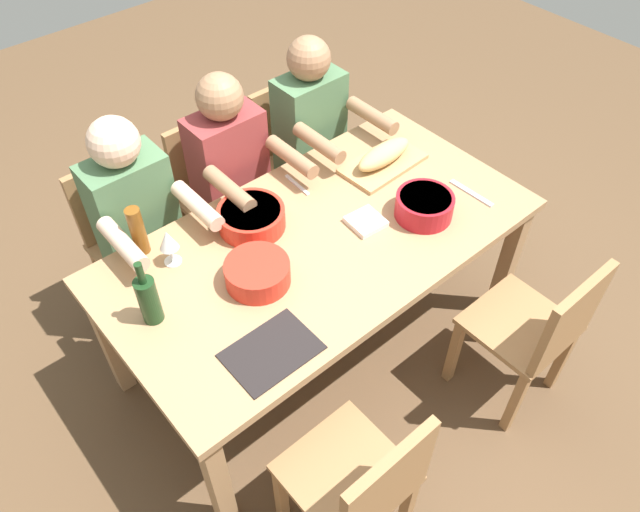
{
  "coord_description": "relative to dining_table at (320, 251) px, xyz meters",
  "views": [
    {
      "loc": [
        1.18,
        1.37,
        2.53
      ],
      "look_at": [
        0.0,
        0.0,
        0.63
      ],
      "focal_mm": 34.48,
      "sensor_mm": 36.0,
      "label": 1
    }
  ],
  "objects": [
    {
      "name": "ground_plane",
      "position": [
        0.0,
        0.0,
        -0.66
      ],
      "size": [
        8.0,
        8.0,
        0.0
      ],
      "primitive_type": "plane",
      "color": "brown"
    },
    {
      "name": "dining_table",
      "position": [
        0.0,
        0.0,
        0.0
      ],
      "size": [
        1.82,
        0.96,
        0.74
      ],
      "color": "#A87F56",
      "rests_on": "ground_plane"
    },
    {
      "name": "chair_near_left",
      "position": [
        -0.5,
        -0.8,
        -0.18
      ],
      "size": [
        0.4,
        0.4,
        0.85
      ],
      "color": "#9E7044",
      "rests_on": "ground_plane"
    },
    {
      "name": "diner_near_left",
      "position": [
        -0.5,
        -0.62,
        0.04
      ],
      "size": [
        0.41,
        0.53,
        1.2
      ],
      "color": "#2D2D38",
      "rests_on": "ground_plane"
    },
    {
      "name": "chair_near_center",
      "position": [
        0.0,
        -0.8,
        -0.18
      ],
      "size": [
        0.4,
        0.4,
        0.85
      ],
      "color": "#9E7044",
      "rests_on": "ground_plane"
    },
    {
      "name": "diner_near_center",
      "position": [
        0.0,
        -0.62,
        0.04
      ],
      "size": [
        0.41,
        0.53,
        1.2
      ],
      "color": "#2D2D38",
      "rests_on": "ground_plane"
    },
    {
      "name": "chair_far_left",
      "position": [
        -0.5,
        0.8,
        -0.18
      ],
      "size": [
        0.4,
        0.4,
        0.85
      ],
      "color": "#9E7044",
      "rests_on": "ground_plane"
    },
    {
      "name": "chair_near_right",
      "position": [
        0.5,
        -0.8,
        -0.18
      ],
      "size": [
        0.4,
        0.4,
        0.85
      ],
      "color": "#9E7044",
      "rests_on": "ground_plane"
    },
    {
      "name": "diner_near_right",
      "position": [
        0.5,
        -0.62,
        0.04
      ],
      "size": [
        0.41,
        0.53,
        1.2
      ],
      "color": "#2D2D38",
      "rests_on": "ground_plane"
    },
    {
      "name": "chair_far_right",
      "position": [
        0.5,
        0.8,
        -0.18
      ],
      "size": [
        0.4,
        0.4,
        0.85
      ],
      "color": "#9E7044",
      "rests_on": "ground_plane"
    },
    {
      "name": "serving_bowl_pasta",
      "position": [
        0.34,
        0.03,
        0.13
      ],
      "size": [
        0.25,
        0.25,
        0.09
      ],
      "color": "red",
      "rests_on": "dining_table"
    },
    {
      "name": "serving_bowl_greens",
      "position": [
        -0.42,
        0.18,
        0.14
      ],
      "size": [
        0.25,
        0.25,
        0.1
      ],
      "color": "#B21923",
      "rests_on": "dining_table"
    },
    {
      "name": "serving_bowl_fruit",
      "position": [
        0.17,
        -0.24,
        0.13
      ],
      "size": [
        0.28,
        0.28,
        0.09
      ],
      "color": "red",
      "rests_on": "dining_table"
    },
    {
      "name": "cutting_board",
      "position": [
        -0.54,
        -0.17,
        0.09
      ],
      "size": [
        0.41,
        0.24,
        0.02
      ],
      "primitive_type": "cube",
      "rotation": [
        0.0,
        0.0,
        0.04
      ],
      "color": "tan",
      "rests_on": "dining_table"
    },
    {
      "name": "bread_loaf",
      "position": [
        -0.54,
        -0.17,
        0.15
      ],
      "size": [
        0.32,
        0.12,
        0.09
      ],
      "primitive_type": "ellipsoid",
      "rotation": [
        0.0,
        0.0,
        0.04
      ],
      "color": "tan",
      "rests_on": "cutting_board"
    },
    {
      "name": "wine_bottle",
      "position": [
        0.73,
        -0.08,
        0.19
      ],
      "size": [
        0.08,
        0.08,
        0.29
      ],
      "color": "#193819",
      "rests_on": "dining_table"
    },
    {
      "name": "beer_bottle",
      "position": [
        0.59,
        -0.41,
        0.19
      ],
      "size": [
        0.06,
        0.06,
        0.22
      ],
      "primitive_type": "cylinder",
      "color": "brown",
      "rests_on": "dining_table"
    },
    {
      "name": "wine_glass",
      "position": [
        0.53,
        -0.28,
        0.2
      ],
      "size": [
        0.08,
        0.08,
        0.17
      ],
      "color": "silver",
      "rests_on": "dining_table"
    },
    {
      "name": "fork_near_center",
      "position": [
        -0.14,
        -0.32,
        0.08
      ],
      "size": [
        0.02,
        0.17,
        0.01
      ],
      "primitive_type": "cube",
      "rotation": [
        0.0,
        0.0,
        -0.05
      ],
      "color": "silver",
      "rests_on": "dining_table"
    },
    {
      "name": "placemat_far_right",
      "position": [
        0.5,
        0.32,
        0.08
      ],
      "size": [
        0.32,
        0.23,
        0.01
      ],
      "primitive_type": "cube",
      "color": "black",
      "rests_on": "dining_table"
    },
    {
      "name": "carving_knife",
      "position": [
        -0.69,
        0.23,
        0.08
      ],
      "size": [
        0.03,
        0.23,
        0.01
      ],
      "primitive_type": "cube",
      "rotation": [
        0.0,
        0.0,
        1.59
      ],
      "color": "silver",
      "rests_on": "dining_table"
    },
    {
      "name": "napkin_stack",
      "position": [
        -0.2,
        0.06,
        0.09
      ],
      "size": [
        0.15,
        0.15,
        0.02
      ],
      "primitive_type": "cube",
      "rotation": [
        0.0,
        0.0,
        -0.09
      ],
      "color": "white",
      "rests_on": "dining_table"
    }
  ]
}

